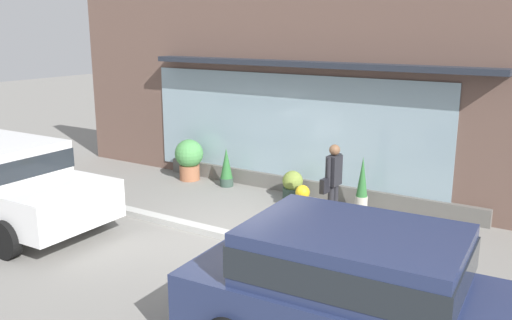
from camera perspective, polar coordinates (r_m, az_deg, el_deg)
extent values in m
plane|color=gray|center=(10.31, -2.31, -7.78)|extent=(60.00, 60.00, 0.00)
cube|color=#B2B2AD|center=(10.13, -2.96, -7.81)|extent=(14.00, 0.24, 0.12)
cube|color=brown|center=(12.44, 6.07, 6.68)|extent=(14.00, 0.36, 4.53)
cube|color=#8CA5B2|center=(12.66, 3.22, 3.23)|extent=(7.52, 0.03, 2.51)
cube|color=#232833|center=(12.06, 5.41, 9.88)|extent=(8.12, 0.56, 0.12)
cube|color=#605E59|center=(12.67, 5.39, -2.82)|extent=(7.92, 0.20, 0.36)
cylinder|color=gold|center=(10.53, 4.77, -7.16)|extent=(0.34, 0.34, 0.06)
cylinder|color=gold|center=(10.41, 4.81, -5.39)|extent=(0.23, 0.23, 0.63)
sphere|color=gold|center=(10.29, 4.85, -3.35)|extent=(0.27, 0.27, 0.27)
cylinder|color=gold|center=(10.47, 4.06, -5.09)|extent=(0.10, 0.09, 0.09)
cylinder|color=gold|center=(10.34, 5.57, -5.37)|extent=(0.10, 0.09, 0.09)
cylinder|color=gold|center=(10.28, 4.41, -5.47)|extent=(0.09, 0.10, 0.09)
cylinder|color=#232328|center=(10.81, 7.75, -4.66)|extent=(0.12, 0.12, 0.78)
cylinder|color=#232328|center=(10.95, 8.18, -4.44)|extent=(0.12, 0.12, 0.78)
cube|color=#232328|center=(10.68, 8.08, -1.07)|extent=(0.22, 0.33, 0.59)
sphere|color=brown|center=(10.59, 8.16, 1.04)|extent=(0.21, 0.21, 0.21)
cylinder|color=#232328|center=(10.50, 7.53, -1.23)|extent=(0.08, 0.08, 0.56)
cylinder|color=#232328|center=(10.86, 8.62, -0.77)|extent=(0.08, 0.08, 0.56)
cube|color=black|center=(10.51, 7.15, -2.67)|extent=(0.12, 0.25, 0.28)
cube|color=navy|center=(6.58, 11.72, -15.11)|extent=(4.42, 2.04, 0.65)
cube|color=navy|center=(6.36, 10.12, -9.85)|extent=(2.47, 1.78, 0.67)
cube|color=#1E2328|center=(6.36, 10.12, -9.85)|extent=(2.51, 1.80, 0.37)
cylinder|color=black|center=(7.91, 4.24, -12.27)|extent=(0.64, 0.21, 0.63)
cube|color=white|center=(11.61, -24.76, -3.01)|extent=(4.56, 2.00, 0.71)
cylinder|color=black|center=(11.20, -16.43, -4.76)|extent=(0.67, 0.20, 0.67)
cylinder|color=black|center=(10.09, -24.56, -7.52)|extent=(0.67, 0.20, 0.67)
cylinder|color=black|center=(13.34, -24.62, -2.51)|extent=(0.67, 0.20, 0.67)
cylinder|color=#B7B2A3|center=(11.72, 10.85, -4.48)|extent=(0.26, 0.26, 0.33)
cone|color=#2D6B33|center=(11.55, 10.98, -1.71)|extent=(0.23, 0.23, 0.84)
cylinder|color=#33473D|center=(13.34, -3.07, -2.29)|extent=(0.33, 0.33, 0.20)
cone|color=#2D6B33|center=(13.22, -3.09, -0.33)|extent=(0.30, 0.30, 0.74)
cylinder|color=#9E6042|center=(13.95, -6.90, -1.29)|extent=(0.50, 0.50, 0.37)
sphere|color=#4C934C|center=(13.83, -6.96, 0.67)|extent=(0.71, 0.71, 0.71)
cylinder|color=#33473D|center=(12.34, 3.80, -3.49)|extent=(0.44, 0.44, 0.26)
sphere|color=olive|center=(12.25, 3.82, -2.18)|extent=(0.46, 0.46, 0.46)
sphere|color=white|center=(12.15, 3.91, -1.88)|extent=(0.10, 0.10, 0.10)
sphere|color=orange|center=(12.14, 3.76, -1.78)|extent=(0.13, 0.13, 0.13)
sphere|color=orange|center=(12.19, 4.14, -1.75)|extent=(0.14, 0.14, 0.14)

